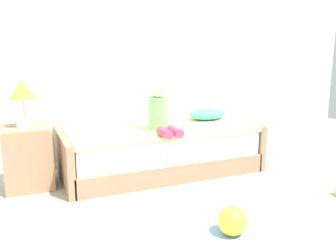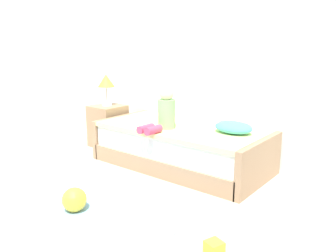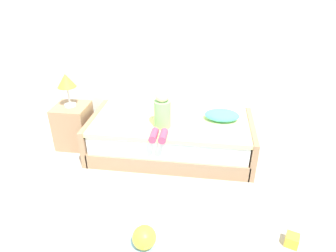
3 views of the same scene
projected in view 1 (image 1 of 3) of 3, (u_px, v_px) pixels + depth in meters
name	position (u px, v px, depth m)	size (l,w,h in m)	color
wall_rear	(88.00, 36.00, 4.15)	(7.20, 0.10, 2.90)	silver
bed	(159.00, 148.00, 4.11)	(2.11, 1.00, 0.50)	#997556
nightstand	(28.00, 157.00, 3.61)	(0.44, 0.44, 0.60)	#997556
table_lamp	(22.00, 92.00, 3.47)	(0.24, 0.24, 0.45)	silver
child_figure	(160.00, 111.00, 3.77)	(0.20, 0.51, 0.50)	#7FC672
pillow	(207.00, 114.00, 4.38)	(0.44, 0.30, 0.13)	#4CCCBC
toy_ball	(232.00, 221.00, 2.74)	(0.22, 0.22, 0.22)	yellow
area_rug	(231.00, 217.00, 3.04)	(1.60, 1.10, 0.01)	#7AA8CC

